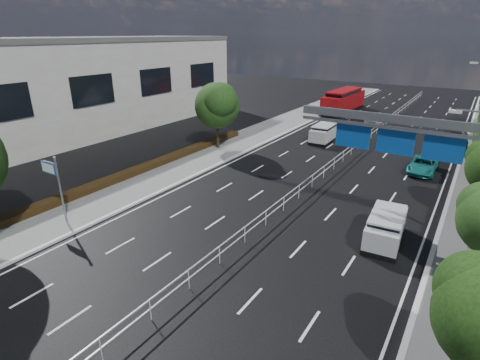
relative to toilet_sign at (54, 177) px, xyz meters
The scene contains 16 objects.
ground 11.34m from the toilet_sign, ahead, with size 160.00×160.00×0.00m, color black.
sidewalk_near 2.93m from the toilet_sign, behind, with size 5.00×140.00×0.14m, color slate.
kerb_near 3.48m from the toilet_sign, ahead, with size 0.25×140.00×0.15m, color silver.
median_fence 25.14m from the toilet_sign, 64.04° to the left, with size 0.05×85.00×1.02m.
hedge_near 6.10m from the toilet_sign, 115.13° to the left, with size 1.00×36.00×0.44m, color black.
toilet_sign is the anchor object (origin of this frame).
overhead_gantry 20.52m from the toilet_sign, 29.60° to the left, with size 10.24×0.38×7.45m.
near_building 26.29m from the toilet_sign, 136.62° to the left, with size 12.00×38.00×10.00m, color #BAB7A7.
near_tree_back 18.07m from the toilet_sign, 93.14° to the left, with size 4.84×4.51×6.69m.
white_minivan 27.22m from the toilet_sign, 75.07° to the left, with size 2.01×4.41×1.89m.
red_bus 43.21m from the toilet_sign, 85.41° to the left, with size 3.17×11.13×3.29m.
near_car_silver 38.46m from the toilet_sign, 75.95° to the left, with size 1.77×4.40×1.50m, color #B0B1B8.
near_car_dark 47.94m from the toilet_sign, 85.66° to the left, with size 1.51×4.32×1.42m, color black.
silver_minivan 19.48m from the toilet_sign, 25.71° to the left, with size 2.11×4.34×1.75m.
parked_car_teal 27.99m from the toilet_sign, 51.27° to the left, with size 2.06×4.46×1.24m, color #197070.
parked_car_dark 35.72m from the toilet_sign, 57.31° to the left, with size 1.94×4.78×1.39m, color black.
Camera 1 is at (9.64, -11.43, 10.97)m, focal length 28.00 mm.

